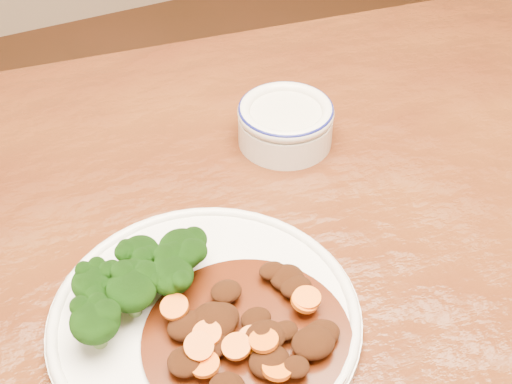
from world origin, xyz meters
name	(u,v)px	position (x,y,z in m)	size (l,w,h in m)	color
dining_table	(305,279)	(0.00, 0.00, 0.67)	(1.60, 1.08, 0.75)	#592B0F
dinner_plate	(205,318)	(-0.15, -0.07, 0.76)	(0.31, 0.31, 0.02)	white
broccoli_florets	(134,280)	(-0.21, -0.02, 0.80)	(0.15, 0.11, 0.05)	#69924B
mince_stew	(248,332)	(-0.13, -0.11, 0.77)	(0.20, 0.20, 0.04)	#3F1606
dip_bowl	(285,122)	(0.05, 0.16, 0.78)	(0.12, 0.12, 0.06)	silver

